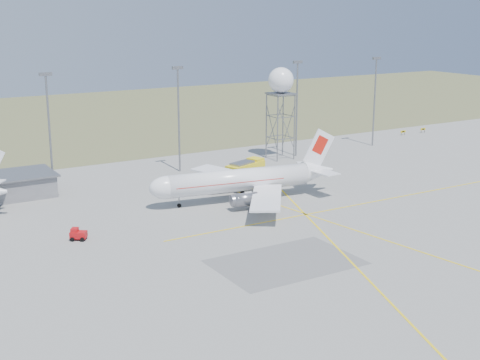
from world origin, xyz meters
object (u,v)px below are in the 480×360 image
airliner_main (241,181)px  radar_tower (281,108)px  fire_truck (246,170)px  baggage_tug (78,235)px

airliner_main → radar_tower: bearing=-126.2°
radar_tower → airliner_main: bearing=-135.3°
fire_truck → baggage_tug: (-38.14, -17.85, -1.00)m
radar_tower → baggage_tug: (-53.28, -28.80, -10.21)m
airliner_main → fire_truck: bearing=-115.4°
airliner_main → baggage_tug: 30.07m
radar_tower → baggage_tug: 61.42m
airliner_main → radar_tower: 34.32m
fire_truck → baggage_tug: 42.12m
airliner_main → baggage_tug: airliner_main is taller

